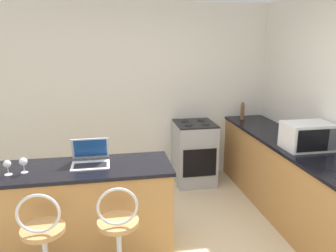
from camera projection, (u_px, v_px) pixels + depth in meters
wall_back at (139, 94)px, 4.79m from camera, size 12.00×0.06×2.60m
breakfast_bar at (87, 210)px, 3.18m from camera, size 1.65×0.62×0.91m
counter_right at (290, 180)px, 3.87m from camera, size 0.62×2.95×0.91m
bar_stool_near at (45, 250)px, 2.59m from camera, size 0.40×0.40×0.97m
bar_stool_far at (119, 242)px, 2.69m from camera, size 0.40×0.40×0.97m
laptop at (90, 158)px, 3.13m from camera, size 0.35×0.31×0.24m
microwave at (308, 136)px, 3.53m from camera, size 0.50×0.34×0.29m
stove_range at (194, 153)px, 4.81m from camera, size 0.56×0.60×0.92m
wine_glass_tall at (7, 165)px, 2.85m from camera, size 0.07×0.07×0.14m
pepper_mill at (242, 111)px, 4.88m from camera, size 0.06×0.06×0.26m
wine_glass_short at (23, 162)px, 2.90m from camera, size 0.07×0.07×0.14m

